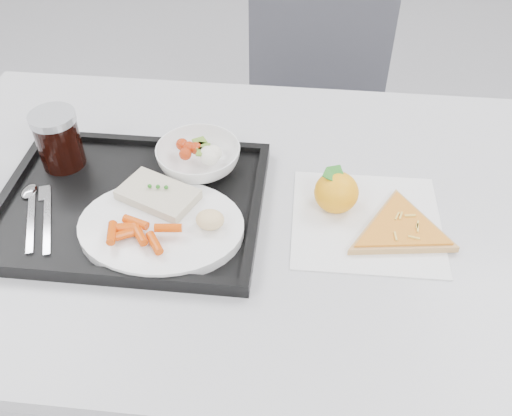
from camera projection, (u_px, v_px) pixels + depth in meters
table at (237, 231)px, 1.05m from camera, size 1.20×0.80×0.75m
chair at (316, 95)px, 1.66m from camera, size 0.48×0.48×0.93m
tray at (131, 204)px, 0.99m from camera, size 0.45×0.35×0.03m
dinner_plate at (161, 227)px, 0.92m from camera, size 0.27×0.27×0.02m
fish_fillet at (158, 194)px, 0.96m from camera, size 0.15×0.12×0.02m
bread_roll at (210, 220)px, 0.90m from camera, size 0.05×0.05×0.03m
salad_bowl at (199, 158)px, 1.03m from camera, size 0.15×0.15×0.05m
cola_glass at (58, 139)px, 1.02m from camera, size 0.08×0.08×0.11m
cutlery at (36, 209)px, 0.97m from camera, size 0.11×0.17×0.01m
napkin at (366, 221)px, 0.97m from camera, size 0.25×0.24×0.00m
tangerine at (336, 192)px, 0.97m from camera, size 0.08×0.08×0.07m
pizza_slice at (401, 229)px, 0.94m from camera, size 0.30×0.30×0.02m
carrot_pile at (137, 231)px, 0.89m from camera, size 0.12×0.07×0.02m
salad_contents at (202, 152)px, 1.03m from camera, size 0.09×0.07×0.03m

